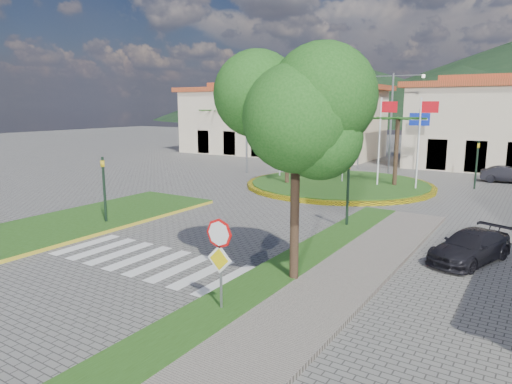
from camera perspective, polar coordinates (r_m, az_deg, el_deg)
The scene contains 22 objects.
ground at distance 14.90m, azimuth -24.89°, elevation -12.00°, with size 160.00×160.00×0.00m, color slate.
sidewalk_right at distance 12.15m, azimuth -0.02°, elevation -15.84°, with size 4.00×28.00×0.15m, color gray.
verge_right at distance 12.76m, azimuth -4.71°, elevation -14.43°, with size 1.60×28.00×0.18m, color #274C15.
median_left at distance 23.22m, azimuth -21.18°, elevation -3.46°, with size 5.00×14.00×0.18m, color #274C15.
crosswalk at distance 17.18m, azimuth -13.53°, elevation -8.23°, with size 8.00×3.00×0.01m, color silver.
roundabout_island at distance 31.91m, azimuth 10.35°, elevation 0.98°, with size 12.70×12.70×6.00m.
stop_sign at distance 12.05m, azimuth -4.56°, elevation -7.27°, with size 0.80×0.11×2.65m.
deciduous_tree at distance 13.71m, azimuth 5.06°, elevation 9.32°, with size 3.60×3.60×6.80m.
traffic_light_left at distance 22.13m, azimuth -18.47°, elevation 0.94°, with size 0.15×0.18×3.20m.
traffic_light_right at distance 20.81m, azimuth 11.43°, elevation 0.69°, with size 0.15×0.18×3.20m.
traffic_light_far at distance 33.55m, azimuth 25.89°, elevation 3.61°, with size 0.18×0.15×3.20m.
direction_sign_west at distance 40.60m, azimuth 12.75°, elevation 7.74°, with size 1.60×0.14×5.20m.
direction_sign_east at distance 39.17m, azimuth 19.69°, elevation 7.28°, with size 1.60×0.14×5.20m.
street_lamp_centre at distance 38.71m, azimuth 16.53°, elevation 8.86°, with size 4.80×0.16×8.00m.
street_lamp_west at distance 37.49m, azimuth -1.20°, elevation 9.25°, with size 4.80×0.16×8.00m.
building_left at distance 52.04m, azimuth 2.86°, elevation 9.03°, with size 23.32×9.54×8.05m.
hill_far_west at distance 161.71m, azimuth 8.40°, elevation 12.65°, with size 140.00×140.00×22.00m, color black.
hill_near_back at distance 138.89m, azimuth 24.03°, elevation 10.93°, with size 110.00×110.00×16.00m, color black.
white_van at distance 41.27m, azimuth 7.63°, elevation 3.79°, with size 1.79×3.88×1.08m, color white.
car_dark_a at distance 44.68m, azimuth 6.46°, elevation 4.53°, with size 1.61×3.99×1.36m, color black.
car_dark_b at distance 37.53m, azimuth 28.92°, elevation 1.91°, with size 1.24×3.56×1.17m, color black.
car_side_right at distance 18.09m, azimuth 25.23°, elevation -6.18°, with size 1.56×3.84×1.11m, color black.
Camera 1 is at (11.86, -7.14, 5.53)m, focal length 32.00 mm.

